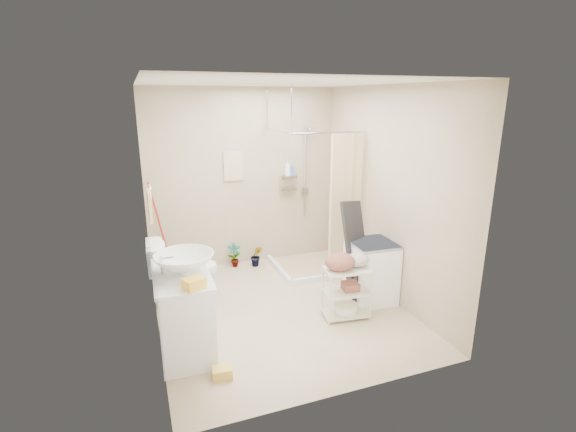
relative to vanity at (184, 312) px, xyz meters
name	(u,v)px	position (x,y,z in m)	size (l,w,h in m)	color
floor	(280,309)	(1.16, 0.46, -0.41)	(3.20, 3.20, 0.00)	beige
ceiling	(279,82)	(1.16, 0.46, 2.19)	(2.80, 3.20, 0.04)	silver
wall_back	(244,179)	(1.16, 2.06, 0.89)	(2.80, 0.04, 2.60)	#B7A88E
wall_front	(347,252)	(1.16, -1.14, 0.89)	(2.80, 0.04, 2.60)	#B7A88E
wall_left	(148,216)	(-0.24, 0.46, 0.89)	(0.04, 3.20, 2.60)	#B7A88E
wall_right	(387,194)	(2.56, 0.46, 0.89)	(0.04, 3.20, 2.60)	#B7A88E
vanity	(184,312)	(0.00, 0.00, 0.00)	(0.53, 0.94, 0.83)	silver
sink	(184,263)	(0.04, -0.01, 0.51)	(0.57, 0.57, 0.20)	white
counter_basket	(194,283)	(0.07, -0.38, 0.46)	(0.18, 0.14, 0.10)	yellow
floor_basket	(222,371)	(0.25, -0.57, -0.35)	(0.25, 0.20, 0.14)	#EFCF4E
toilet	(184,271)	(0.12, 1.01, 0.00)	(0.47, 0.82, 0.84)	white
mop	(157,230)	(-0.11, 1.93, 0.28)	(0.13, 0.13, 1.38)	#B2291A
potted_plant_a	(234,255)	(0.95, 1.92, -0.23)	(0.20, 0.13, 0.37)	brown
potted_plant_b	(256,256)	(1.26, 1.83, -0.25)	(0.18, 0.14, 0.32)	brown
hanging_towel	(233,166)	(1.01, 2.04, 1.09)	(0.28, 0.03, 0.42)	beige
towel_ring	(150,204)	(-0.22, 0.26, 1.06)	(0.04, 0.22, 0.34)	#FBE5A0
tp_holder	(157,267)	(-0.20, 0.51, 0.31)	(0.08, 0.12, 0.14)	white
shower	(312,199)	(2.01, 1.51, 0.64)	(1.10, 1.10, 2.10)	silver
shampoo_bottle_a	(288,168)	(1.82, 1.98, 1.02)	(0.09, 0.09, 0.24)	white
shampoo_bottle_b	(291,170)	(1.89, 1.99, 0.99)	(0.07, 0.07, 0.16)	#4268B4
washing_machine	(371,271)	(2.30, 0.30, -0.04)	(0.52, 0.54, 0.76)	white
laundry_rack	(347,288)	(1.81, 0.02, -0.06)	(0.52, 0.30, 0.72)	beige
ironing_board	(356,250)	(2.15, 0.42, 0.22)	(0.36, 0.11, 1.27)	black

